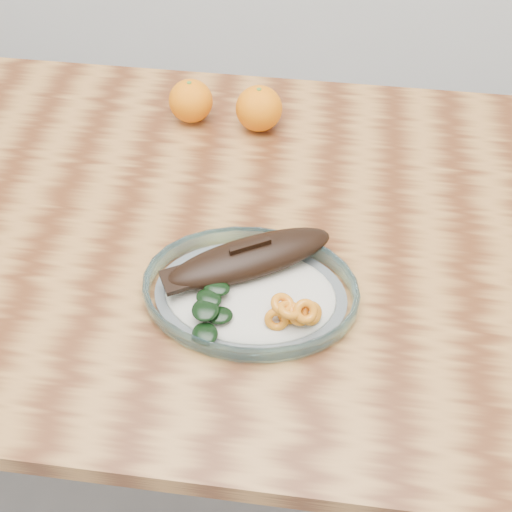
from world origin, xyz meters
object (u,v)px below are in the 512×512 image
plated_meal (250,288)px  orange_left (191,101)px  orange_right (259,108)px  dining_table (194,263)px

plated_meal → orange_left: plated_meal is taller
orange_left → orange_right: (0.12, -0.01, 0.00)m
plated_meal → orange_right: (-0.04, 0.37, 0.02)m
orange_left → orange_right: bearing=-4.2°
orange_left → dining_table: bearing=-80.0°
plated_meal → orange_left: bearing=112.1°
orange_left → orange_right: size_ratio=0.95×
dining_table → orange_right: size_ratio=14.81×
orange_left → plated_meal: bearing=-67.7°
orange_right → dining_table: bearing=-107.6°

